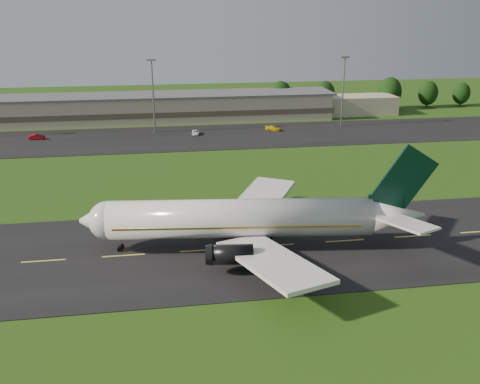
{
  "coord_description": "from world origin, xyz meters",
  "views": [
    {
      "loc": [
        5.72,
        -70.85,
        33.67
      ],
      "look_at": [
        18.12,
        8.0,
        6.0
      ],
      "focal_mm": 40.0,
      "sensor_mm": 36.0,
      "label": 1
    }
  ],
  "objects": [
    {
      "name": "service_vehicle_d",
      "position": [
        38.57,
        76.68,
        0.77
      ],
      "size": [
        4.89,
        4.07,
        1.34
      ],
      "primitive_type": "imported",
      "rotation": [
        0.0,
        0.0,
        1.0
      ],
      "color": "yellow",
      "rests_on": "apron"
    },
    {
      "name": "airliner",
      "position": [
        17.77,
        -0.1,
        4.66
      ],
      "size": [
        51.22,
        41.92,
        15.57
      ],
      "rotation": [
        0.0,
        0.0,
        -0.11
      ],
      "color": "white",
      "rests_on": "ground"
    },
    {
      "name": "service_vehicle_c",
      "position": [
        16.15,
        75.03,
        0.69
      ],
      "size": [
        2.32,
        4.38,
        1.17
      ],
      "primitive_type": "imported",
      "rotation": [
        0.0,
        0.0,
        -0.09
      ],
      "color": "white",
      "rests_on": "apron"
    },
    {
      "name": "light_mast_east",
      "position": [
        60.0,
        80.0,
        12.74
      ],
      "size": [
        2.4,
        1.2,
        20.35
      ],
      "color": "gray",
      "rests_on": "ground"
    },
    {
      "name": "apron",
      "position": [
        0.0,
        72.0,
        0.05
      ],
      "size": [
        260.0,
        30.0,
        0.1
      ],
      "primitive_type": "cube",
      "color": "black",
      "rests_on": "ground"
    },
    {
      "name": "service_vehicle_b",
      "position": [
        -26.35,
        75.84,
        0.79
      ],
      "size": [
        4.22,
        1.56,
        1.38
      ],
      "primitive_type": "imported",
      "rotation": [
        0.0,
        0.0,
        1.55
      ],
      "color": "maroon",
      "rests_on": "apron"
    },
    {
      "name": "tree_line",
      "position": [
        34.71,
        105.72,
        5.26
      ],
      "size": [
        192.69,
        10.27,
        10.92
      ],
      "color": "black",
      "rests_on": "ground"
    },
    {
      "name": "taxiway",
      "position": [
        0.0,
        0.0,
        0.05
      ],
      "size": [
        220.0,
        30.0,
        0.1
      ],
      "primitive_type": "cube",
      "color": "black",
      "rests_on": "ground"
    },
    {
      "name": "light_mast_centre",
      "position": [
        5.0,
        80.0,
        12.74
      ],
      "size": [
        2.4,
        1.2,
        20.35
      ],
      "color": "gray",
      "rests_on": "ground"
    },
    {
      "name": "terminal",
      "position": [
        6.4,
        96.18,
        3.99
      ],
      "size": [
        145.0,
        16.0,
        8.4
      ],
      "color": "#C3B495",
      "rests_on": "ground"
    },
    {
      "name": "ground",
      "position": [
        0.0,
        0.0,
        0.0
      ],
      "size": [
        360.0,
        360.0,
        0.0
      ],
      "primitive_type": "plane",
      "color": "#1F4812",
      "rests_on": "ground"
    }
  ]
}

